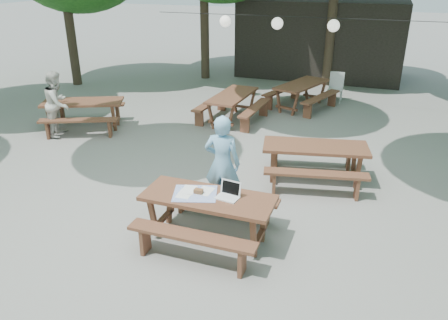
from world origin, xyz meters
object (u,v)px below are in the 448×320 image
at_px(main_picnic_table, 209,217).
at_px(woman, 222,164).
at_px(picnic_table_nw, 84,114).
at_px(second_person, 58,104).
at_px(plastic_chair, 335,93).

distance_m(main_picnic_table, woman, 1.08).
bearing_deg(picnic_table_nw, second_person, -141.59).
bearing_deg(second_person, woman, -129.19).
relative_size(picnic_table_nw, plastic_chair, 2.64).
relative_size(woman, plastic_chair, 1.89).
xyz_separation_m(picnic_table_nw, second_person, (-0.30, -0.57, 0.42)).
relative_size(main_picnic_table, second_person, 1.24).
relative_size(woman, second_person, 1.05).
bearing_deg(woman, picnic_table_nw, -32.85).
distance_m(main_picnic_table, picnic_table_nw, 6.11).
xyz_separation_m(picnic_table_nw, woman, (4.79, -2.65, 0.46)).
bearing_deg(second_person, main_picnic_table, -137.27).
distance_m(main_picnic_table, second_person, 6.06).
height_order(picnic_table_nw, plastic_chair, plastic_chair).
bearing_deg(picnic_table_nw, plastic_chair, 15.65).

